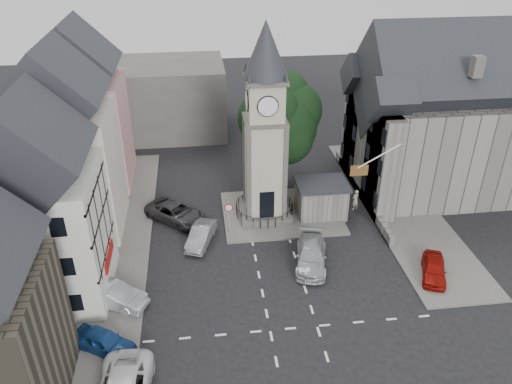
{
  "coord_description": "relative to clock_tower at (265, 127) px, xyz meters",
  "views": [
    {
      "loc": [
        -5.19,
        -28.04,
        23.0
      ],
      "look_at": [
        -1.08,
        5.0,
        4.02
      ],
      "focal_mm": 35.0,
      "sensor_mm": 36.0,
      "label": 1
    }
  ],
  "objects": [
    {
      "name": "stone_shelter",
      "position": [
        4.8,
        -0.49,
        -6.57
      ],
      "size": [
        4.3,
        3.3,
        3.08
      ],
      "color": "#605D59",
      "rests_on": "ground"
    },
    {
      "name": "car_west_grey",
      "position": [
        -7.5,
        0.01,
        -7.36
      ],
      "size": [
        5.79,
        5.47,
        1.52
      ],
      "primitive_type": "imported",
      "rotation": [
        0.0,
        0.0,
        0.86
      ],
      "color": "#2F2F31",
      "rests_on": "ground"
    },
    {
      "name": "clock_tower",
      "position": [
        0.0,
        0.0,
        0.0
      ],
      "size": [
        4.86,
        4.86,
        16.25
      ],
      "color": "#4C4944",
      "rests_on": "ground"
    },
    {
      "name": "town_tree",
      "position": [
        2.0,
        5.01,
        -1.15
      ],
      "size": [
        7.2,
        7.2,
        10.8
      ],
      "color": "black",
      "rests_on": "ground"
    },
    {
      "name": "ground",
      "position": [
        0.0,
        -7.99,
        -8.12
      ],
      "size": [
        120.0,
        120.0,
        0.0
      ],
      "primitive_type": "plane",
      "color": "black",
      "rests_on": "ground"
    },
    {
      "name": "pavement_east",
      "position": [
        12.0,
        0.01,
        -8.05
      ],
      "size": [
        6.0,
        26.0,
        0.14
      ],
      "primitive_type": "cube",
      "color": "#595651",
      "rests_on": "ground"
    },
    {
      "name": "car_west_silver",
      "position": [
        -11.5,
        -9.83,
        -7.34
      ],
      "size": [
        4.97,
        3.51,
        1.55
      ],
      "primitive_type": "imported",
      "rotation": [
        0.0,
        0.0,
        1.13
      ],
      "color": "#A1A5A9",
      "rests_on": "ground"
    },
    {
      "name": "backdrop_west",
      "position": [
        -12.0,
        20.01,
        -4.12
      ],
      "size": [
        20.0,
        10.0,
        8.0
      ],
      "primitive_type": "cube",
      "color": "#4C4944",
      "rests_on": "ground"
    },
    {
      "name": "terrace_cream",
      "position": [
        -15.5,
        0.01,
        -1.54
      ],
      "size": [
        8.1,
        7.6,
        12.8
      ],
      "color": "beige",
      "rests_on": "ground"
    },
    {
      "name": "terrace_tudor",
      "position": [
        -15.5,
        -7.99,
        -1.93
      ],
      "size": [
        8.1,
        7.6,
        12.0
      ],
      "color": "silver",
      "rests_on": "ground"
    },
    {
      "name": "road_markings",
      "position": [
        0.0,
        -13.49,
        -8.12
      ],
      "size": [
        20.0,
        8.0,
        0.01
      ],
      "primitive_type": "cube",
      "color": "silver",
      "rests_on": "ground"
    },
    {
      "name": "east_boundary_wall",
      "position": [
        9.2,
        2.01,
        -7.67
      ],
      "size": [
        0.4,
        16.0,
        0.9
      ],
      "primitive_type": "cube",
      "color": "#605D59",
      "rests_on": "ground"
    },
    {
      "name": "flagpole",
      "position": [
        8.0,
        -3.99,
        -1.12
      ],
      "size": [
        3.68,
        0.1,
        2.74
      ],
      "color": "white",
      "rests_on": "ground"
    },
    {
      "name": "warning_sign_post",
      "position": [
        -3.2,
        -2.56,
        -6.09
      ],
      "size": [
        0.7,
        0.19,
        2.85
      ],
      "color": "black",
      "rests_on": "ground"
    },
    {
      "name": "car_island_east",
      "position": [
        2.5,
        -7.17,
        -7.35
      ],
      "size": [
        3.34,
        5.7,
        1.55
      ],
      "primitive_type": "imported",
      "rotation": [
        0.0,
        0.0,
        -0.23
      ],
      "color": "#B4B8BD",
      "rests_on": "ground"
    },
    {
      "name": "central_island",
      "position": [
        1.5,
        0.01,
        -8.04
      ],
      "size": [
        10.0,
        8.0,
        0.16
      ],
      "primitive_type": "cube",
      "color": "#595651",
      "rests_on": "ground"
    },
    {
      "name": "pedestrian",
      "position": [
        8.0,
        -0.07,
        -7.17
      ],
      "size": [
        0.83,
        0.72,
        1.9
      ],
      "primitive_type": "imported",
      "rotation": [
        0.0,
        0.0,
        3.62
      ],
      "color": "#AB998D",
      "rests_on": "ground"
    },
    {
      "name": "pavement_west",
      "position": [
        -12.5,
        -1.99,
        -8.05
      ],
      "size": [
        6.0,
        30.0,
        0.14
      ],
      "primitive_type": "cube",
      "color": "#595651",
      "rests_on": "ground"
    },
    {
      "name": "terrace_pink",
      "position": [
        -15.5,
        8.01,
        -1.54
      ],
      "size": [
        8.1,
        7.6,
        12.8
      ],
      "color": "#E1A09A",
      "rests_on": "ground"
    },
    {
      "name": "car_island_silver",
      "position": [
        -5.5,
        -3.49,
        -7.43
      ],
      "size": [
        2.74,
        4.44,
        1.38
      ],
      "primitive_type": "imported",
      "rotation": [
        0.0,
        0.0,
        -0.33
      ],
      "color": "gray",
      "rests_on": "ground"
    },
    {
      "name": "car_east_red",
      "position": [
        10.85,
        -9.71,
        -7.44
      ],
      "size": [
        2.96,
        4.28,
        1.35
      ],
      "primitive_type": "imported",
      "rotation": [
        0.0,
        0.0,
        -0.38
      ],
      "color": "#8F0E07",
      "rests_on": "ground"
    },
    {
      "name": "car_west_blue",
      "position": [
        -11.5,
        -13.82,
        -7.45
      ],
      "size": [
        4.21,
        3.43,
        1.35
      ],
      "primitive_type": "imported",
      "rotation": [
        0.0,
        0.0,
        1.02
      ],
      "color": "navy",
      "rests_on": "ground"
    },
    {
      "name": "east_building",
      "position": [
        15.59,
        3.01,
        -1.86
      ],
      "size": [
        14.4,
        11.4,
        12.6
      ],
      "color": "#605D59",
      "rests_on": "ground"
    }
  ]
}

